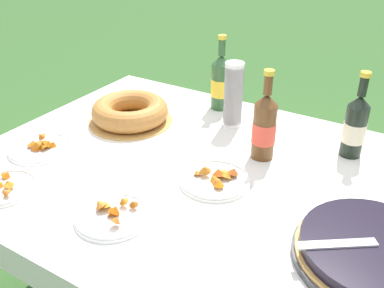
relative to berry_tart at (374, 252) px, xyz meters
The scene contains 12 objects.
garden_table 0.54m from the berry_tart, 164.49° to the left, with size 1.60×1.13×0.67m.
tablecloth 0.54m from the berry_tart, 164.49° to the left, with size 1.61×1.14×0.10m.
berry_tart is the anchor object (origin of this frame).
bundt_cake 1.02m from the berry_tart, 162.90° to the left, with size 0.33×0.33×0.09m.
cup_stack 0.80m from the berry_tart, 142.02° to the left, with size 0.07×0.07×0.25m.
cider_bottle_green 0.96m from the berry_tart, 140.70° to the left, with size 0.08×0.08×0.31m.
cider_bottle_amber 0.54m from the berry_tart, 142.95° to the left, with size 0.08×0.08×0.31m.
juice_bottle_red 0.53m from the berry_tart, 109.21° to the left, with size 0.07×0.07×0.30m.
snack_plate_near 1.05m from the berry_tart, 164.95° to the right, with size 0.20×0.20×0.05m.
snack_plate_left 0.50m from the berry_tart, 168.25° to the left, with size 0.22×0.22×0.05m.
snack_plate_right 0.67m from the berry_tart, 162.66° to the right, with size 0.21×0.21×0.05m.
snack_plate_far 1.11m from the berry_tart, behind, with size 0.22×0.22×0.06m.
Camera 1 is at (0.54, -1.02, 1.42)m, focal length 40.00 mm.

